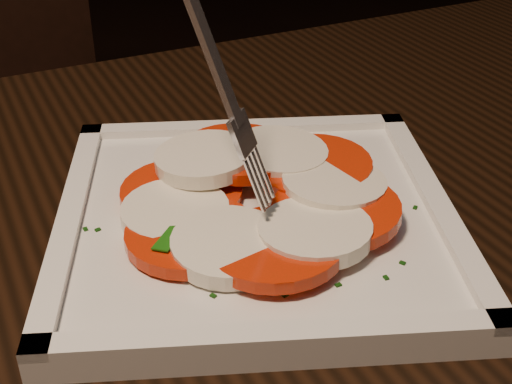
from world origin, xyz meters
name	(u,v)px	position (x,y,z in m)	size (l,w,h in m)	color
plate	(256,221)	(0.10, -0.13, 0.76)	(0.25, 0.25, 0.01)	white
caprese_salad	(256,197)	(0.10, -0.13, 0.78)	(0.20, 0.21, 0.03)	red
fork	(196,52)	(0.07, -0.12, 0.88)	(0.03, 0.07, 0.18)	white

